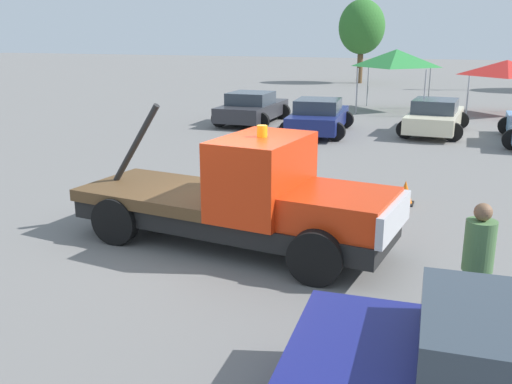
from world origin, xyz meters
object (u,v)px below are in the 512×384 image
(parked_car_navy, at_px, (318,117))
(canopy_tent_green, at_px, (396,58))
(canopy_tent_red, at_px, (507,68))
(person_near_truck, at_px, (478,258))
(traffic_cone, at_px, (405,193))
(tow_truck, at_px, (248,200))
(parked_car_charcoal, at_px, (252,108))
(tree_center, at_px, (362,27))
(parked_car_cream, at_px, (435,117))

(parked_car_navy, bearing_deg, canopy_tent_green, -19.08)
(canopy_tent_red, bearing_deg, person_near_truck, -93.32)
(canopy_tent_green, xyz_separation_m, traffic_cone, (2.30, -16.20, -2.31))
(tow_truck, xyz_separation_m, parked_car_navy, (-1.80, 12.29, -0.25))
(tow_truck, bearing_deg, parked_car_charcoal, 116.98)
(tow_truck, bearing_deg, traffic_cone, 64.39)
(tow_truck, height_order, parked_car_navy, tow_truck)
(traffic_cone, bearing_deg, tree_center, 102.11)
(canopy_tent_green, bearing_deg, person_near_truck, -80.24)
(canopy_tent_red, relative_size, tree_center, 0.53)
(person_near_truck, relative_size, parked_car_navy, 0.38)
(parked_car_charcoal, relative_size, tree_center, 0.71)
(tow_truck, distance_m, parked_car_cream, 14.03)
(parked_car_charcoal, xyz_separation_m, canopy_tent_red, (10.24, 6.49, 1.54))
(parked_car_cream, bearing_deg, tree_center, 20.79)
(tow_truck, height_order, tree_center, tree_center)
(tree_center, bearing_deg, parked_car_charcoal, -91.81)
(parked_car_cream, bearing_deg, canopy_tent_red, -19.14)
(tow_truck, xyz_separation_m, parked_car_cream, (2.41, 13.82, -0.25))
(parked_car_charcoal, xyz_separation_m, tree_center, (0.69, 21.71, 3.50))
(parked_car_charcoal, bearing_deg, canopy_tent_green, -41.06)
(tow_truck, relative_size, canopy_tent_red, 1.89)
(person_near_truck, height_order, tree_center, tree_center)
(traffic_cone, bearing_deg, tow_truck, -122.32)
(parked_car_charcoal, relative_size, parked_car_navy, 0.96)
(parked_car_cream, bearing_deg, canopy_tent_green, 23.96)
(tree_center, bearing_deg, parked_car_navy, -83.54)
(canopy_tent_green, bearing_deg, tree_center, 106.19)
(parked_car_cream, height_order, tree_center, tree_center)
(tow_truck, xyz_separation_m, person_near_truck, (3.83, -1.76, 0.11))
(parked_car_cream, xyz_separation_m, tree_center, (-6.85, 21.75, 3.50))
(tree_center, bearing_deg, traffic_cone, -77.89)
(canopy_tent_red, distance_m, traffic_cone, 16.92)
(parked_car_navy, distance_m, parked_car_cream, 4.48)
(parked_car_cream, height_order, canopy_tent_red, canopy_tent_red)
(canopy_tent_green, bearing_deg, traffic_cone, -81.93)
(traffic_cone, bearing_deg, parked_car_charcoal, 126.66)
(parked_car_charcoal, bearing_deg, parked_car_cream, -90.96)
(person_near_truck, bearing_deg, tow_truck, 152.89)
(tow_truck, distance_m, parked_car_charcoal, 14.78)
(person_near_truck, relative_size, canopy_tent_red, 0.53)
(parked_car_navy, height_order, canopy_tent_red, canopy_tent_red)
(canopy_tent_green, bearing_deg, canopy_tent_red, 4.34)
(tow_truck, height_order, canopy_tent_green, canopy_tent_green)
(person_near_truck, bearing_deg, parked_car_navy, 109.38)
(parked_car_cream, relative_size, canopy_tent_red, 1.43)
(tree_center, xyz_separation_m, traffic_cone, (6.82, -31.80, -3.89))
(tree_center, distance_m, traffic_cone, 32.75)
(parked_car_navy, bearing_deg, canopy_tent_red, -45.87)
(parked_car_navy, bearing_deg, parked_car_cream, -75.33)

